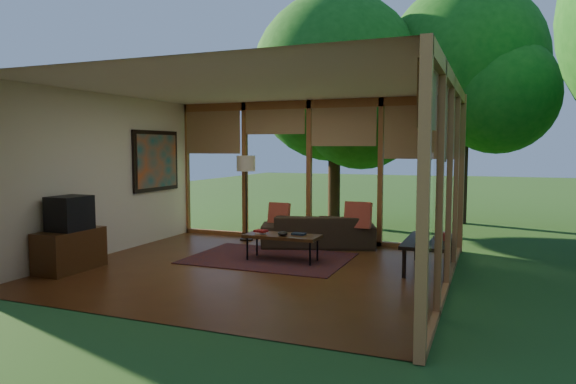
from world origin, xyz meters
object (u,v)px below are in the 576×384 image
at_px(floor_lamp, 246,168).
at_px(coffee_table, 282,237).
at_px(television, 70,213).
at_px(media_cabinet, 70,250).
at_px(side_console, 427,242).
at_px(sofa, 318,231).

relative_size(floor_lamp, coffee_table, 1.38).
height_order(television, floor_lamp, floor_lamp).
bearing_deg(television, floor_lamp, 67.97).
relative_size(media_cabinet, television, 1.82).
distance_m(coffee_table, side_console, 2.22).
relative_size(television, coffee_table, 0.46).
bearing_deg(media_cabinet, floor_lamp, 67.66).
distance_m(sofa, floor_lamp, 1.88).
relative_size(sofa, media_cabinet, 2.03).
bearing_deg(television, coffee_table, 33.17).
height_order(coffee_table, side_console, side_console).
bearing_deg(television, sofa, 47.57).
relative_size(sofa, side_console, 1.45).
relative_size(sofa, television, 3.69).
bearing_deg(television, media_cabinet, 180.00).
distance_m(floor_lamp, side_console, 3.89).
height_order(television, coffee_table, television).
bearing_deg(sofa, coffee_table, 64.29).
distance_m(television, floor_lamp, 3.48).
distance_m(media_cabinet, side_console, 5.26).
relative_size(television, side_console, 0.39).
relative_size(media_cabinet, side_console, 0.71).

